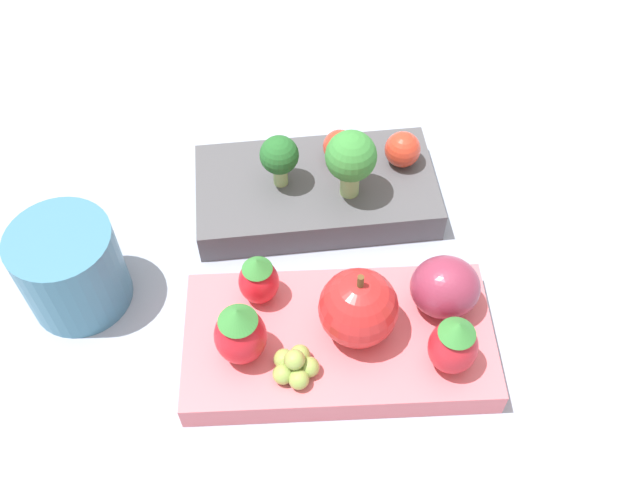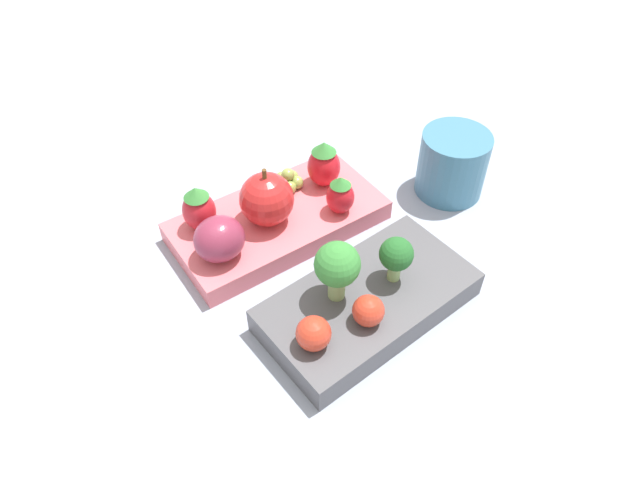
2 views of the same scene
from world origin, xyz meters
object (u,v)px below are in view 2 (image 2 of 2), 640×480
(bento_box_savoury, at_px, (368,302))
(strawberry_0, at_px, (324,164))
(broccoli_floret_1, at_px, (396,255))
(drinking_cup, at_px, (452,164))
(cherry_tomato_1, at_px, (368,311))
(apple, at_px, (267,199))
(bento_box_fruit, at_px, (278,221))
(strawberry_2, at_px, (340,195))
(broccoli_floret_0, at_px, (337,266))
(grape_cluster, at_px, (288,181))
(cherry_tomato_0, at_px, (314,333))
(plum, at_px, (219,239))
(strawberry_1, at_px, (199,209))

(bento_box_savoury, xyz_separation_m, strawberry_0, (-0.04, -0.15, 0.03))
(broccoli_floret_1, height_order, drinking_cup, broccoli_floret_1)
(bento_box_savoury, xyz_separation_m, broccoli_floret_1, (-0.03, -0.00, 0.04))
(cherry_tomato_1, height_order, apple, apple)
(bento_box_fruit, distance_m, strawberry_2, 0.07)
(broccoli_floret_0, bearing_deg, cherry_tomato_1, 102.54)
(broccoli_floret_0, xyz_separation_m, cherry_tomato_1, (-0.01, 0.04, -0.02))
(apple, distance_m, strawberry_0, 0.08)
(cherry_tomato_1, xyz_separation_m, grape_cluster, (-0.03, -0.18, -0.01))
(cherry_tomato_0, distance_m, cherry_tomato_1, 0.05)
(apple, distance_m, grape_cluster, 0.05)
(cherry_tomato_1, bearing_deg, bento_box_savoury, -126.73)
(plum, bearing_deg, bento_box_savoury, 129.34)
(cherry_tomato_1, relative_size, drinking_cup, 0.37)
(cherry_tomato_1, bearing_deg, plum, -61.75)
(cherry_tomato_0, relative_size, strawberry_1, 0.58)
(apple, bearing_deg, plum, 19.71)
(cherry_tomato_0, bearing_deg, strawberry_0, -123.07)
(strawberry_2, distance_m, plum, 0.12)
(strawberry_0, bearing_deg, strawberry_1, -1.73)
(plum, bearing_deg, cherry_tomato_0, 99.67)
(cherry_tomato_1, bearing_deg, strawberry_2, -112.68)
(plum, height_order, drinking_cup, drinking_cup)
(cherry_tomato_1, xyz_separation_m, strawberry_0, (-0.06, -0.17, 0.01))
(broccoli_floret_0, distance_m, strawberry_1, 0.15)
(strawberry_1, bearing_deg, broccoli_floret_0, 114.53)
(cherry_tomato_0, bearing_deg, bento_box_savoury, -162.55)
(strawberry_2, bearing_deg, broccoli_floret_1, 85.14)
(strawberry_0, height_order, strawberry_1, strawberry_0)
(strawberry_0, bearing_deg, bento_box_savoury, 73.61)
(strawberry_2, bearing_deg, grape_cluster, -65.08)
(strawberry_1, height_order, drinking_cup, same)
(cherry_tomato_1, distance_m, apple, 0.15)
(bento_box_fruit, xyz_separation_m, strawberry_2, (-0.05, 0.03, 0.03))
(broccoli_floret_1, height_order, plum, broccoli_floret_1)
(bento_box_savoury, height_order, plum, plum)
(strawberry_1, distance_m, plum, 0.04)
(broccoli_floret_0, relative_size, drinking_cup, 0.81)
(strawberry_2, bearing_deg, broccoli_floret_0, 56.47)
(bento_box_savoury, xyz_separation_m, grape_cluster, (-0.01, -0.16, 0.02))
(broccoli_floret_0, bearing_deg, bento_box_savoury, 155.64)
(broccoli_floret_1, relative_size, strawberry_0, 0.87)
(broccoli_floret_1, bearing_deg, bento_box_savoury, 6.38)
(broccoli_floret_1, relative_size, strawberry_1, 0.93)
(strawberry_0, relative_size, grape_cluster, 1.68)
(broccoli_floret_0, bearing_deg, strawberry_0, -116.85)
(strawberry_2, bearing_deg, plum, -1.80)
(strawberry_2, height_order, grape_cluster, strawberry_2)
(strawberry_0, bearing_deg, broccoli_floret_1, 83.52)
(cherry_tomato_0, distance_m, drinking_cup, 0.26)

